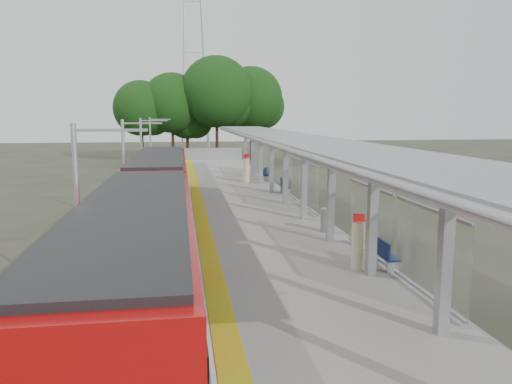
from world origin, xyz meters
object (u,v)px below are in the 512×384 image
(bench_near, at_px, (383,253))
(bench_far, at_px, (266,174))
(info_pillar_far, at_px, (246,170))
(litter_bin, at_px, (326,220))
(info_pillar_near, at_px, (358,245))
(train, at_px, (152,211))
(bench_mid, at_px, (284,186))

(bench_near, distance_m, bench_far, 20.84)
(info_pillar_far, bearing_deg, litter_bin, -98.06)
(info_pillar_far, height_order, litter_bin, info_pillar_far)
(bench_near, xyz_separation_m, litter_bin, (-0.35, 4.85, -0.01))
(info_pillar_near, bearing_deg, info_pillar_far, 109.00)
(info_pillar_far, bearing_deg, bench_near, -98.15)
(train, relative_size, bench_far, 20.00)
(bench_mid, xyz_separation_m, info_pillar_far, (-1.55, 5.23, 0.37))
(bench_mid, height_order, info_pillar_far, info_pillar_far)
(bench_mid, xyz_separation_m, info_pillar_near, (-0.81, -14.72, 0.26))
(info_pillar_near, distance_m, info_pillar_far, 19.97)
(train, height_order, bench_near, train)
(train, xyz_separation_m, info_pillar_near, (6.31, -4.87, -0.31))
(info_pillar_far, xyz_separation_m, litter_bin, (1.20, -15.13, -0.38))
(train, xyz_separation_m, info_pillar_far, (5.57, 15.08, -0.20))
(info_pillar_near, xyz_separation_m, info_pillar_far, (-0.74, 19.96, 0.11))
(train, distance_m, info_pillar_near, 7.98)
(bench_far, distance_m, info_pillar_far, 1.81)
(bench_far, bearing_deg, bench_near, -69.12)
(bench_far, distance_m, litter_bin, 15.99)
(bench_far, height_order, info_pillar_far, info_pillar_far)
(bench_mid, distance_m, bench_far, 6.09)
(bench_far, relative_size, info_pillar_far, 0.70)
(info_pillar_near, bearing_deg, train, 159.19)
(bench_far, bearing_deg, litter_bin, -70.38)
(info_pillar_near, bearing_deg, bench_mid, 103.73)
(train, xyz_separation_m, litter_bin, (6.77, -0.04, -0.58))
(info_pillar_far, bearing_deg, train, -122.86)
(bench_mid, distance_m, litter_bin, 9.90)
(train, height_order, litter_bin, train)
(bench_far, bearing_deg, info_pillar_far, -130.20)
(info_pillar_far, bearing_deg, bench_mid, -86.08)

